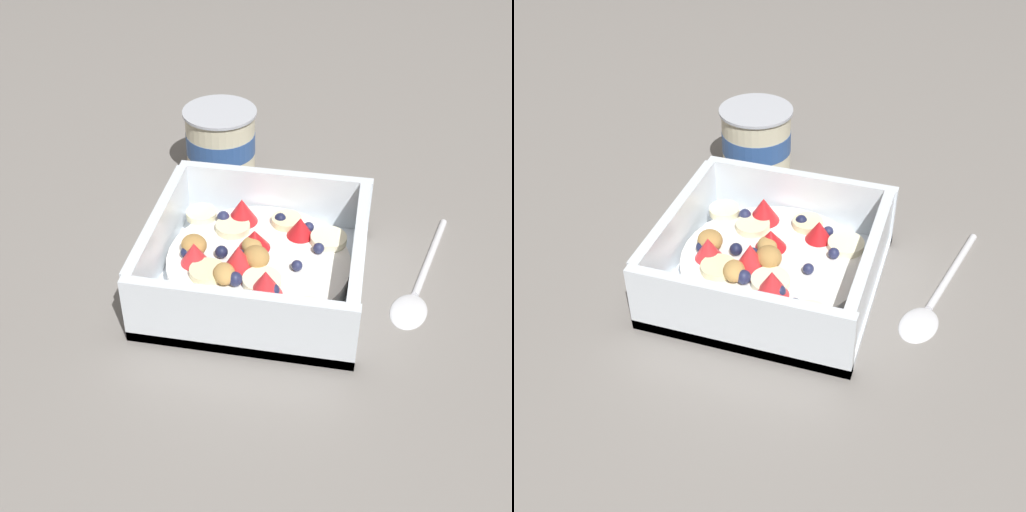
# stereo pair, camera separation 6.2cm
# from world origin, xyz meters

# --- Properties ---
(ground_plane) EXTENTS (2.40, 2.40, 0.00)m
(ground_plane) POSITION_xyz_m (0.00, 0.00, 0.00)
(ground_plane) COLOR gray
(fruit_bowl) EXTENTS (0.19, 0.19, 0.06)m
(fruit_bowl) POSITION_xyz_m (-0.00, 0.01, 0.02)
(fruit_bowl) COLOR white
(fruit_bowl) RESTS_ON ground
(spoon) EXTENTS (0.06, 0.17, 0.01)m
(spoon) POSITION_xyz_m (0.14, 0.02, 0.00)
(spoon) COLOR silver
(spoon) RESTS_ON ground
(yogurt_cup) EXTENTS (0.08, 0.08, 0.08)m
(yogurt_cup) POSITION_xyz_m (-0.07, 0.19, 0.04)
(yogurt_cup) COLOR beige
(yogurt_cup) RESTS_ON ground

